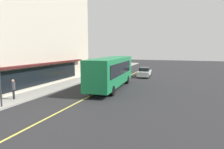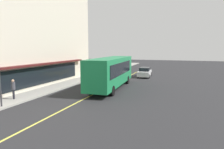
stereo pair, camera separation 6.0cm
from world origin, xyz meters
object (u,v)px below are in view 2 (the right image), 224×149
object	(u,v)px
car_yellow	(101,74)
pedestrian_by_curb	(13,87)
car_white	(145,72)
bus	(111,71)

from	to	relation	value
car_yellow	pedestrian_by_curb	bearing A→B (deg)	169.34
car_white	car_yellow	size ratio (longest dim) A/B	1.01
car_white	car_yellow	bearing A→B (deg)	131.19
car_white	pedestrian_by_curb	bearing A→B (deg)	156.24
car_white	pedestrian_by_curb	size ratio (longest dim) A/B	2.53
bus	car_yellow	bearing A→B (deg)	33.12
bus	pedestrian_by_curb	xyz separation A→B (m)	(-8.04, 6.22, -0.79)
bus	car_yellow	xyz separation A→B (m)	(5.60, 3.66, -1.24)
bus	car_yellow	world-z (taller)	bus
bus	pedestrian_by_curb	size ratio (longest dim) A/B	6.49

